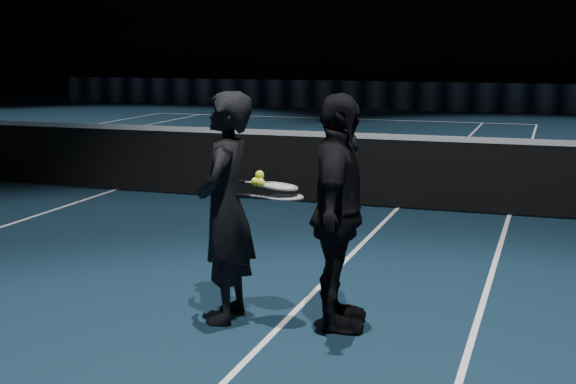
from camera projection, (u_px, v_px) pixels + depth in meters
name	position (u px, v px, depth m)	size (l,w,h in m)	color
floor	(116.00, 190.00, 11.54)	(36.00, 36.00, 0.00)	black
court_lines	(116.00, 190.00, 11.54)	(10.98, 23.78, 0.01)	white
net_mesh	(114.00, 159.00, 11.46)	(12.80, 0.02, 0.86)	black
net_tape	(113.00, 127.00, 11.38)	(12.80, 0.03, 0.07)	white
sponsor_backdrop	(363.00, 95.00, 25.91)	(22.00, 0.15, 0.90)	black
player_a	(226.00, 208.00, 5.98)	(0.63, 0.41, 1.73)	black
player_b	(338.00, 213.00, 5.79)	(1.01, 0.42, 1.73)	black
racket_lower	(284.00, 197.00, 5.86)	(0.68, 0.22, 0.03)	black
racket_upper	(279.00, 186.00, 5.90)	(0.68, 0.22, 0.03)	black
tennis_balls	(258.00, 180.00, 5.89)	(0.12, 0.10, 0.12)	#CFE630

